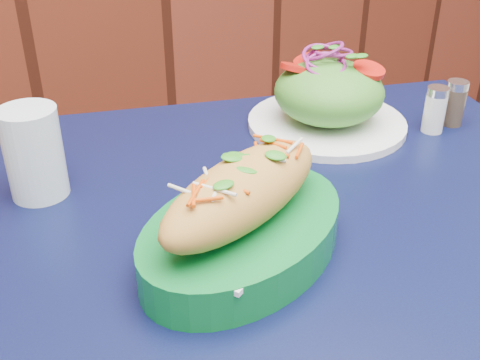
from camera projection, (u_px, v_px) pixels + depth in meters
cafe_table at (307, 288)px, 0.74m from camera, size 1.03×1.03×0.75m
banh_mi_basket at (243, 218)px, 0.63m from camera, size 0.31×0.25×0.12m
salad_plate at (328, 97)px, 0.91m from camera, size 0.24×0.24×0.12m
water_glass at (34, 153)px, 0.74m from camera, size 0.07×0.07×0.12m
salt_shaker at (435, 110)px, 0.90m from camera, size 0.03×0.03×0.07m
pepper_shaker at (455, 103)px, 0.93m from camera, size 0.03×0.03×0.07m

